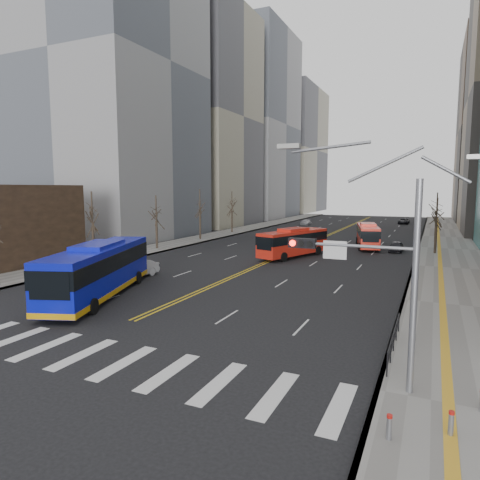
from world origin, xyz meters
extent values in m
plane|color=black|center=(0.00, 0.00, 0.00)|extent=(220.00, 220.00, 0.00)
cube|color=slate|center=(17.50, 45.00, 0.07)|extent=(7.00, 130.00, 0.15)
cube|color=slate|center=(-16.50, 45.00, 0.07)|extent=(5.00, 130.00, 0.15)
cube|color=silver|center=(-3.55, 0.00, 0.01)|extent=(0.70, 4.00, 0.01)
cube|color=silver|center=(-1.18, 0.00, 0.01)|extent=(0.70, 4.00, 0.01)
cube|color=silver|center=(1.18, 0.00, 0.01)|extent=(0.70, 4.00, 0.01)
cube|color=silver|center=(3.55, 0.00, 0.01)|extent=(0.70, 4.00, 0.01)
cube|color=silver|center=(5.91, 0.00, 0.01)|extent=(0.70, 4.00, 0.01)
cube|color=silver|center=(8.27, 0.00, 0.01)|extent=(0.70, 4.00, 0.01)
cube|color=silver|center=(10.64, 0.00, 0.01)|extent=(0.70, 4.00, 0.01)
cube|color=silver|center=(13.00, 0.00, 0.01)|extent=(0.70, 4.00, 0.01)
cube|color=gold|center=(-0.20, 55.00, 0.01)|extent=(0.15, 100.00, 0.01)
cube|color=gold|center=(0.20, 55.00, 0.01)|extent=(0.15, 100.00, 0.01)
cube|color=gray|center=(-31.00, 40.00, 26.00)|extent=(22.00, 24.00, 52.00)
cube|color=gray|center=(-31.00, 66.00, 22.00)|extent=(22.00, 22.00, 44.00)
cube|color=gray|center=(-30.00, 93.00, 24.00)|extent=(20.00, 26.00, 48.00)
cube|color=gray|center=(-29.00, 125.00, 20.00)|extent=(18.00, 30.00, 40.00)
cylinder|color=gray|center=(15.20, 2.00, 4.00)|extent=(0.24, 0.24, 8.00)
cylinder|color=gray|center=(12.95, 2.00, 5.50)|extent=(4.50, 0.12, 0.12)
cube|color=black|center=(11.00, 2.00, 5.50)|extent=(1.10, 0.28, 0.38)
cylinder|color=#FF190C|center=(10.65, 1.84, 5.50)|extent=(0.24, 0.08, 0.24)
cylinder|color=black|center=(11.00, 1.84, 5.50)|extent=(0.24, 0.08, 0.24)
cylinder|color=black|center=(11.35, 1.84, 5.50)|extent=(0.24, 0.08, 0.24)
cube|color=silver|center=(12.30, 2.00, 5.30)|extent=(0.90, 0.06, 0.70)
cube|color=#999993|center=(10.40, 2.00, 9.30)|extent=(0.90, 0.35, 0.18)
cube|color=black|center=(14.30, 6.00, 1.15)|extent=(0.04, 6.00, 0.04)
cylinder|color=black|center=(14.30, 3.00, 0.65)|extent=(0.06, 0.06, 1.00)
cylinder|color=black|center=(14.30, 4.50, 0.65)|extent=(0.06, 0.06, 1.00)
cylinder|color=black|center=(14.30, 6.00, 0.65)|extent=(0.06, 0.06, 1.00)
cylinder|color=black|center=(14.30, 7.50, 0.65)|extent=(0.06, 0.06, 1.00)
cylinder|color=black|center=(14.30, 9.00, 0.65)|extent=(0.06, 0.06, 1.00)
cylinder|color=gray|center=(14.80, -1.50, 0.50)|extent=(0.16, 0.16, 0.70)
cylinder|color=#B2140F|center=(14.80, -1.50, 0.88)|extent=(0.17, 0.17, 0.10)
cylinder|color=gray|center=(16.50, -0.50, 0.50)|extent=(0.16, 0.16, 0.70)
cylinder|color=#B2140F|center=(16.50, -0.50, 0.88)|extent=(0.17, 0.17, 0.10)
cylinder|color=black|center=(-16.00, 19.00, 1.95)|extent=(0.28, 0.28, 3.90)
cylinder|color=black|center=(-16.00, 30.00, 1.80)|extent=(0.28, 0.28, 3.60)
cylinder|color=black|center=(-16.00, 41.00, 2.00)|extent=(0.28, 0.28, 4.00)
cylinder|color=black|center=(-16.00, 52.00, 1.90)|extent=(0.28, 0.28, 3.80)
cylinder|color=black|center=(16.00, 40.00, 1.75)|extent=(0.28, 0.28, 3.50)
cylinder|color=black|center=(16.00, 52.00, 1.88)|extent=(0.28, 0.28, 3.75)
cube|color=#0C14B7|center=(-5.71, 8.62, 1.95)|extent=(7.10, 13.50, 3.21)
cube|color=black|center=(-5.71, 8.62, 2.56)|extent=(7.17, 13.54, 1.14)
cube|color=#0C14B7|center=(-5.71, 8.62, 3.66)|extent=(3.66, 5.15, 0.40)
cube|color=orange|center=(-5.71, 8.62, 0.55)|extent=(7.17, 13.54, 0.35)
cylinder|color=black|center=(-5.58, 4.13, 0.50)|extent=(0.62, 1.04, 1.00)
cylinder|color=black|center=(-2.96, 5.06, 0.50)|extent=(0.62, 1.04, 1.00)
cylinder|color=black|center=(-8.45, 12.17, 0.50)|extent=(0.62, 1.04, 1.00)
cylinder|color=black|center=(-5.83, 13.11, 0.50)|extent=(0.62, 1.04, 1.00)
cube|color=red|center=(1.49, 31.36, 1.65)|extent=(5.47, 10.36, 2.61)
cube|color=black|center=(1.49, 31.36, 2.18)|extent=(5.53, 10.40, 0.95)
cube|color=red|center=(1.49, 31.36, 3.06)|extent=(2.90, 3.96, 0.40)
cylinder|color=black|center=(-0.66, 28.66, 0.50)|extent=(0.61, 1.04, 1.00)
cylinder|color=black|center=(1.53, 27.91, 0.50)|extent=(0.61, 1.04, 1.00)
cylinder|color=black|center=(1.45, 34.82, 0.50)|extent=(0.61, 1.04, 1.00)
cylinder|color=black|center=(3.63, 34.07, 0.50)|extent=(0.61, 1.04, 1.00)
cube|color=red|center=(7.97, 42.78, 1.62)|extent=(4.28, 10.20, 2.54)
cube|color=black|center=(7.97, 42.78, 2.14)|extent=(4.34, 10.23, 0.93)
cube|color=red|center=(7.97, 42.78, 2.99)|extent=(2.49, 3.78, 0.40)
cylinder|color=black|center=(7.52, 39.43, 0.50)|extent=(0.50, 1.04, 1.00)
cylinder|color=black|center=(9.74, 39.90, 0.50)|extent=(0.50, 1.04, 1.00)
cylinder|color=black|center=(6.20, 45.66, 0.50)|extent=(0.50, 1.04, 1.00)
cylinder|color=black|center=(8.41, 46.13, 0.50)|extent=(0.50, 1.04, 1.00)
imported|color=silver|center=(-7.60, 14.92, 0.75)|extent=(2.20, 4.75, 1.51)
imported|color=black|center=(11.72, 40.32, 0.63)|extent=(1.62, 3.77, 1.27)
imported|color=#A9A8AE|center=(-8.82, 72.73, 0.59)|extent=(1.95, 4.17, 1.18)
imported|color=black|center=(9.76, 84.45, 0.62)|extent=(2.25, 4.56, 1.24)
camera|label=1|loc=(15.71, -14.33, 7.66)|focal=32.00mm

